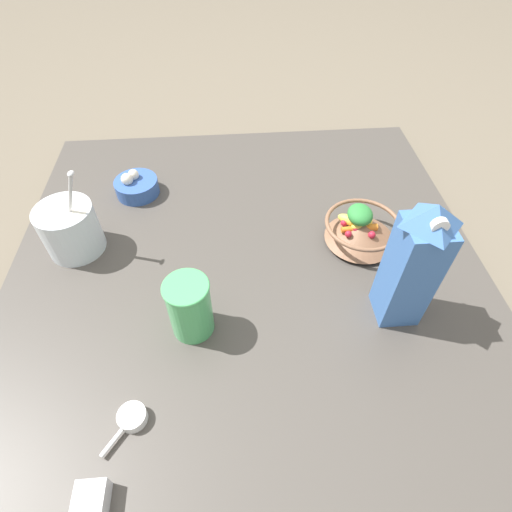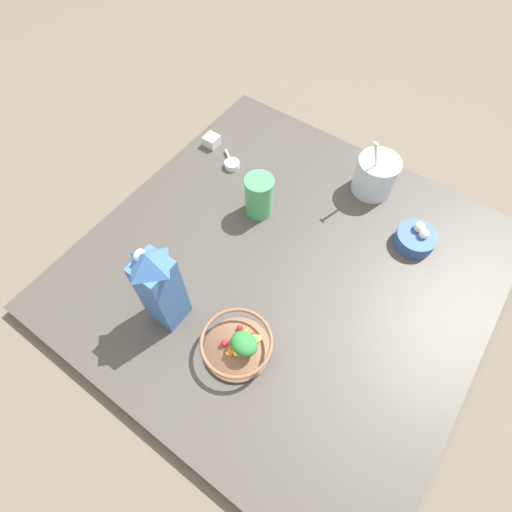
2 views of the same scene
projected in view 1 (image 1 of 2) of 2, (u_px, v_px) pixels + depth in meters
ground_plane at (247, 269)px, 0.99m from camera, size 6.00×6.00×0.00m
countertop at (247, 264)px, 0.97m from camera, size 1.12×1.12×0.04m
fruit_bowl at (361, 229)px, 0.97m from camera, size 0.18×0.18×0.09m
milk_carton at (413, 265)px, 0.75m from camera, size 0.08×0.08×0.30m
yogurt_tub at (70, 227)px, 0.93m from camera, size 0.14×0.13×0.24m
drinking_cup at (190, 307)px, 0.78m from camera, size 0.09×0.09×0.14m
spice_jar at (92, 499)px, 0.61m from camera, size 0.05×0.05×0.04m
measuring_scoop at (131, 418)px, 0.70m from camera, size 0.07×0.09×0.02m
garlic_bowl at (136, 186)px, 1.11m from camera, size 0.12×0.12×0.07m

